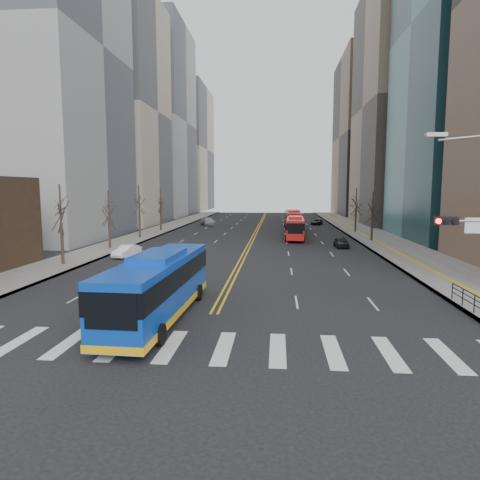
{
  "coord_description": "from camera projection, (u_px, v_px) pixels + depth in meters",
  "views": [
    {
      "loc": [
        3.48,
        -17.91,
        6.91
      ],
      "look_at": [
        1.08,
        9.32,
        3.66
      ],
      "focal_mm": 32.0,
      "sensor_mm": 36.0,
      "label": 1
    }
  ],
  "objects": [
    {
      "name": "ground",
      "position": [
        197.0,
        347.0,
        18.84
      ],
      "size": [
        220.0,
        220.0,
        0.0
      ],
      "primitive_type": "plane",
      "color": "black"
    },
    {
      "name": "sidewalk_right",
      "position": [
        375.0,
        237.0,
        61.82
      ],
      "size": [
        7.0,
        130.0,
        0.15
      ],
      "primitive_type": "cube",
      "color": "gray",
      "rests_on": "ground"
    },
    {
      "name": "sidewalk_left",
      "position": [
        145.0,
        235.0,
        64.78
      ],
      "size": [
        5.0,
        130.0,
        0.15
      ],
      "primitive_type": "cube",
      "color": "gray",
      "rests_on": "ground"
    },
    {
      "name": "crosswalk",
      "position": [
        197.0,
        347.0,
        18.84
      ],
      "size": [
        26.7,
        4.0,
        0.01
      ],
      "color": "silver",
      "rests_on": "ground"
    },
    {
      "name": "centerline",
      "position": [
        257.0,
        230.0,
        73.24
      ],
      "size": [
        0.55,
        100.0,
        0.01
      ],
      "color": "gold",
      "rests_on": "ground"
    },
    {
      "name": "office_towers",
      "position": [
        262.0,
        102.0,
        83.77
      ],
      "size": [
        83.0,
        134.0,
        58.0
      ],
      "color": "gray",
      "rests_on": "ground"
    },
    {
      "name": "pedestrian_railing",
      "position": [
        475.0,
        301.0,
        23.43
      ],
      "size": [
        0.06,
        6.06,
        1.02
      ],
      "color": "black",
      "rests_on": "sidewalk_right"
    },
    {
      "name": "street_trees",
      "position": [
        192.0,
        206.0,
        53.07
      ],
      "size": [
        35.2,
        47.2,
        7.6
      ],
      "color": "#2F241C",
      "rests_on": "ground"
    },
    {
      "name": "blue_bus",
      "position": [
        159.0,
        284.0,
        22.82
      ],
      "size": [
        3.16,
        12.39,
        3.58
      ],
      "color": "#0C41C0",
      "rests_on": "ground"
    },
    {
      "name": "red_bus_near",
      "position": [
        295.0,
        226.0,
        59.27
      ],
      "size": [
        2.86,
        10.14,
        3.22
      ],
      "color": "red",
      "rests_on": "ground"
    },
    {
      "name": "red_bus_far",
      "position": [
        293.0,
        219.0,
        73.14
      ],
      "size": [
        3.0,
        10.79,
        3.41
      ],
      "color": "red",
      "rests_on": "ground"
    },
    {
      "name": "car_white",
      "position": [
        127.0,
        251.0,
        43.76
      ],
      "size": [
        2.16,
        3.99,
        1.25
      ],
      "primitive_type": "imported",
      "rotation": [
        0.0,
        0.0,
        -0.23
      ],
      "color": "white",
      "rests_on": "ground"
    },
    {
      "name": "car_dark_mid",
      "position": [
        341.0,
        242.0,
        51.04
      ],
      "size": [
        1.63,
        3.75,
        1.26
      ],
      "primitive_type": "imported",
      "rotation": [
        0.0,
        0.0,
        0.04
      ],
      "color": "black",
      "rests_on": "ground"
    },
    {
      "name": "car_silver",
      "position": [
        208.0,
        221.0,
        82.67
      ],
      "size": [
        3.98,
        5.53,
        1.49
      ],
      "primitive_type": "imported",
      "rotation": [
        0.0,
        0.0,
        0.41
      ],
      "color": "#A3A2A8",
      "rests_on": "ground"
    },
    {
      "name": "car_dark_far",
      "position": [
        317.0,
        222.0,
        84.25
      ],
      "size": [
        2.84,
        4.21,
        1.07
      ],
      "primitive_type": "imported",
      "rotation": [
        0.0,
        0.0,
        -0.3
      ],
      "color": "black",
      "rests_on": "ground"
    }
  ]
}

